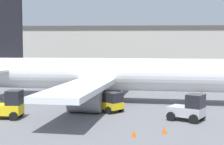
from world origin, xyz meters
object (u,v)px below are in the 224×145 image
object	(u,v)px
belt_loader_truck	(108,102)
safety_cone_far	(164,130)
airplane	(103,74)
ground_crew_worker	(203,99)
safety_cone_near	(134,133)
pushback_tug	(9,106)
baggage_tug	(189,108)

from	to	relation	value
belt_loader_truck	safety_cone_far	distance (m)	9.63
belt_loader_truck	airplane	bearing A→B (deg)	140.30
airplane	ground_crew_worker	distance (m)	11.50
airplane	safety_cone_near	world-z (taller)	airplane
belt_loader_truck	safety_cone_near	bearing A→B (deg)	-33.84
belt_loader_truck	pushback_tug	bearing A→B (deg)	-115.33
ground_crew_worker	pushback_tug	size ratio (longest dim) A/B	0.58
safety_cone_far	pushback_tug	bearing A→B (deg)	160.63
airplane	safety_cone_far	world-z (taller)	airplane
safety_cone_far	belt_loader_truck	bearing A→B (deg)	119.28
pushback_tug	ground_crew_worker	bearing A→B (deg)	18.73
pushback_tug	safety_cone_far	bearing A→B (deg)	-19.39
ground_crew_worker	pushback_tug	xyz separation A→B (m)	(-18.52, -6.29, 0.26)
airplane	baggage_tug	xyz separation A→B (m)	(8.20, -9.76, -2.12)
belt_loader_truck	safety_cone_near	xyz separation A→B (m)	(2.42, -9.37, -0.69)
belt_loader_truck	safety_cone_near	world-z (taller)	belt_loader_truck
baggage_tug	safety_cone_far	world-z (taller)	baggage_tug
safety_cone_near	pushback_tug	bearing A→B (deg)	152.84
belt_loader_truck	safety_cone_far	bearing A→B (deg)	-19.06
safety_cone_near	safety_cone_far	distance (m)	2.48
airplane	baggage_tug	bearing A→B (deg)	-42.57
ground_crew_worker	belt_loader_truck	world-z (taller)	belt_loader_truck
pushback_tug	safety_cone_near	bearing A→B (deg)	-27.18
ground_crew_worker	safety_cone_far	xyz separation A→B (m)	(-5.16, -10.98, -0.61)
baggage_tug	belt_loader_truck	distance (m)	8.22
ground_crew_worker	airplane	bearing A→B (deg)	20.71
belt_loader_truck	pushback_tug	xyz separation A→B (m)	(-8.66, -3.68, 0.18)
airplane	belt_loader_truck	xyz separation A→B (m)	(0.91, -5.96, -2.24)
airplane	ground_crew_worker	size ratio (longest dim) A/B	21.34
airplane	safety_cone_near	xyz separation A→B (m)	(3.33, -15.33, -2.93)
baggage_tug	safety_cone_far	xyz separation A→B (m)	(-2.60, -4.57, -0.81)
safety_cone_far	safety_cone_near	bearing A→B (deg)	-156.42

